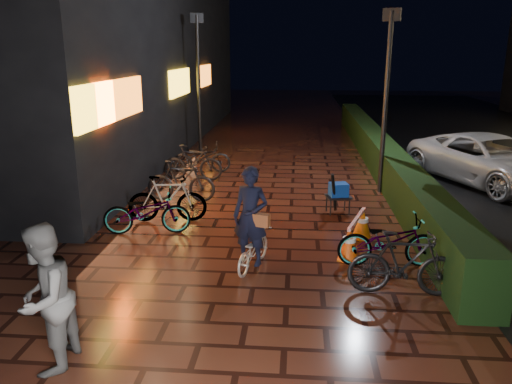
# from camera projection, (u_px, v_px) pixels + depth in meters

# --- Properties ---
(ground) EXTENTS (80.00, 80.00, 0.00)m
(ground) POSITION_uv_depth(u_px,v_px,m) (258.00, 260.00, 9.10)
(ground) COLOR #381911
(ground) RESTS_ON ground
(hedge) EXTENTS (0.70, 20.00, 1.00)m
(hedge) POSITION_uv_depth(u_px,v_px,m) (378.00, 151.00, 16.37)
(hedge) COLOR black
(hedge) RESTS_ON ground
(bystander_person) EXTENTS (0.70, 0.89, 1.82)m
(bystander_person) POSITION_uv_depth(u_px,v_px,m) (44.00, 299.00, 5.79)
(bystander_person) COLOR #535355
(bystander_person) RESTS_ON ground
(van) EXTENTS (4.21, 5.52, 1.39)m
(van) POSITION_uv_depth(u_px,v_px,m) (490.00, 160.00, 14.01)
(van) COLOR silver
(van) RESTS_ON ground
(storefront_block) EXTENTS (12.09, 22.00, 9.00)m
(storefront_block) POSITION_uv_depth(u_px,v_px,m) (42.00, 28.00, 19.64)
(storefront_block) COLOR black
(storefront_block) RESTS_ON ground
(lamp_post_hedge) EXTENTS (0.44, 0.24, 4.68)m
(lamp_post_hedge) POSITION_uv_depth(u_px,v_px,m) (386.00, 95.00, 12.78)
(lamp_post_hedge) COLOR black
(lamp_post_hedge) RESTS_ON ground
(lamp_post_sf) EXTENTS (0.46, 0.24, 4.91)m
(lamp_post_sf) POSITION_uv_depth(u_px,v_px,m) (199.00, 79.00, 17.73)
(lamp_post_sf) COLOR black
(lamp_post_sf) RESTS_ON ground
(cyclist) EXTENTS (0.81, 1.35, 1.83)m
(cyclist) POSITION_uv_depth(u_px,v_px,m) (252.00, 232.00, 8.57)
(cyclist) COLOR silver
(cyclist) RESTS_ON ground
(traffic_barrier) EXTENTS (0.80, 1.55, 0.63)m
(traffic_barrier) POSITION_uv_depth(u_px,v_px,m) (356.00, 233.00, 9.57)
(traffic_barrier) COLOR #F54E0C
(traffic_barrier) RESTS_ON ground
(cart_assembly) EXTENTS (0.64, 0.67, 1.05)m
(cart_assembly) POSITION_uv_depth(u_px,v_px,m) (338.00, 191.00, 11.54)
(cart_assembly) COLOR black
(cart_assembly) RESTS_ON ground
(parked_bikes_storefront) EXTENTS (2.06, 6.30, 1.04)m
(parked_bikes_storefront) POSITION_uv_depth(u_px,v_px,m) (181.00, 179.00, 12.78)
(parked_bikes_storefront) COLOR black
(parked_bikes_storefront) RESTS_ON ground
(parked_bikes_hedge) EXTENTS (1.85, 1.71, 1.04)m
(parked_bikes_hedge) POSITION_uv_depth(u_px,v_px,m) (396.00, 251.00, 8.25)
(parked_bikes_hedge) COLOR black
(parked_bikes_hedge) RESTS_ON ground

